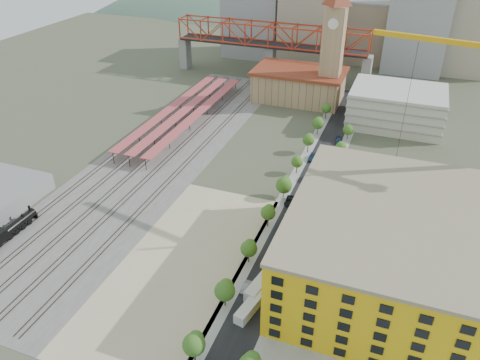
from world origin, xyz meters
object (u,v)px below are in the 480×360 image
at_px(site_trailer_b, 260,285).
at_px(site_trailer_c, 287,230).
at_px(clock_tower, 334,36).
at_px(construction_building, 393,248).
at_px(site_trailer_a, 250,308).
at_px(site_trailer_d, 287,229).
at_px(locomotive, 10,230).

relative_size(site_trailer_b, site_trailer_c, 1.13).
xyz_separation_m(clock_tower, construction_building, (34.00, -99.99, -19.29)).
height_order(site_trailer_a, site_trailer_d, site_trailer_d).
bearing_deg(site_trailer_a, site_trailer_c, 101.94).
distance_m(locomotive, site_trailer_d, 70.96).
bearing_deg(construction_building, site_trailer_a, -142.71).
xyz_separation_m(locomotive, site_trailer_d, (66.00, 26.07, -0.50)).
distance_m(construction_building, site_trailer_b, 30.11).
xyz_separation_m(site_trailer_a, site_trailer_d, (0.00, 28.78, 0.10)).
distance_m(site_trailer_a, site_trailer_b, 6.91).
bearing_deg(construction_building, site_trailer_b, -153.63).
xyz_separation_m(site_trailer_b, site_trailer_c, (0.00, 21.65, -0.16)).
bearing_deg(construction_building, locomotive, -169.48).
height_order(construction_building, site_trailer_c, construction_building).
xyz_separation_m(construction_building, site_trailer_c, (-26.00, 8.76, -8.19)).
bearing_deg(site_trailer_a, construction_building, 49.23).
bearing_deg(clock_tower, site_trailer_c, -84.99).
bearing_deg(site_trailer_c, site_trailer_a, -85.03).
height_order(clock_tower, site_trailer_d, clock_tower).
relative_size(clock_tower, construction_building, 1.03).
xyz_separation_m(site_trailer_b, site_trailer_d, (0.00, 21.87, -0.04)).
height_order(clock_tower, site_trailer_b, clock_tower).
distance_m(locomotive, site_trailer_b, 66.13).
bearing_deg(locomotive, site_trailer_b, 3.64).
distance_m(site_trailer_a, site_trailer_c, 28.55).
bearing_deg(site_trailer_b, clock_tower, 105.12).
relative_size(clock_tower, site_trailer_b, 5.16).
bearing_deg(construction_building, site_trailer_c, 161.39).
distance_m(clock_tower, site_trailer_b, 116.42).
xyz_separation_m(site_trailer_a, site_trailer_b, (0.00, 6.90, 0.14)).
height_order(clock_tower, site_trailer_a, clock_tower).
relative_size(locomotive, site_trailer_d, 2.02).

